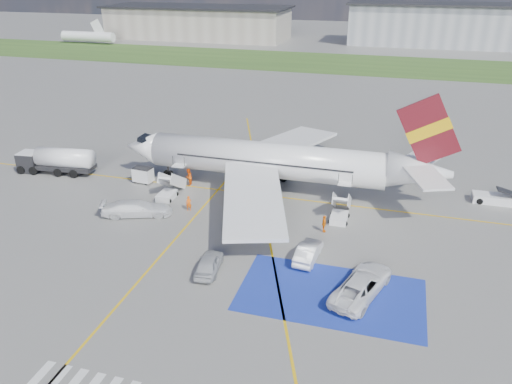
{
  "coord_description": "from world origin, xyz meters",
  "views": [
    {
      "loc": [
        13.19,
        -35.8,
        22.98
      ],
      "look_at": [
        1.37,
        5.22,
        3.5
      ],
      "focal_mm": 35.0,
      "sensor_mm": 36.0,
      "label": 1
    }
  ],
  "objects_px": {
    "gpu_cart": "(143,176)",
    "van_white_b": "(136,206)",
    "fuel_tanker": "(57,162)",
    "belt_loader": "(499,199)",
    "car_silver_b": "(308,251)",
    "airliner": "(279,161)",
    "car_silver_a": "(209,263)",
    "van_white_a": "(362,281)"
  },
  "relations": [
    {
      "from": "airliner",
      "to": "van_white_b",
      "type": "height_order",
      "value": "airliner"
    },
    {
      "from": "belt_loader",
      "to": "van_white_a",
      "type": "xyz_separation_m",
      "value": [
        -12.54,
        -20.17,
        0.64
      ]
    },
    {
      "from": "fuel_tanker",
      "to": "car_silver_a",
      "type": "relative_size",
      "value": 2.19
    },
    {
      "from": "belt_loader",
      "to": "car_silver_b",
      "type": "distance_m",
      "value": 23.95
    },
    {
      "from": "van_white_b",
      "to": "car_silver_a",
      "type": "bearing_deg",
      "value": -144.49
    },
    {
      "from": "airliner",
      "to": "gpu_cart",
      "type": "bearing_deg",
      "value": -171.25
    },
    {
      "from": "car_silver_a",
      "to": "car_silver_b",
      "type": "height_order",
      "value": "car_silver_b"
    },
    {
      "from": "airliner",
      "to": "car_silver_a",
      "type": "relative_size",
      "value": 8.47
    },
    {
      "from": "van_white_a",
      "to": "van_white_b",
      "type": "xyz_separation_m",
      "value": [
        -22.89,
        7.03,
        -0.04
      ]
    },
    {
      "from": "car_silver_a",
      "to": "car_silver_b",
      "type": "distance_m",
      "value": 8.53
    },
    {
      "from": "airliner",
      "to": "van_white_a",
      "type": "relative_size",
      "value": 6.49
    },
    {
      "from": "car_silver_b",
      "to": "fuel_tanker",
      "type": "bearing_deg",
      "value": -13.4
    },
    {
      "from": "gpu_cart",
      "to": "car_silver_a",
      "type": "relative_size",
      "value": 0.53
    },
    {
      "from": "fuel_tanker",
      "to": "van_white_a",
      "type": "height_order",
      "value": "fuel_tanker"
    },
    {
      "from": "airliner",
      "to": "car_silver_b",
      "type": "distance_m",
      "value": 14.95
    },
    {
      "from": "airliner",
      "to": "van_white_b",
      "type": "distance_m",
      "value": 16.04
    },
    {
      "from": "car_silver_a",
      "to": "car_silver_b",
      "type": "relative_size",
      "value": 0.95
    },
    {
      "from": "airliner",
      "to": "van_white_a",
      "type": "height_order",
      "value": "airliner"
    },
    {
      "from": "van_white_a",
      "to": "van_white_b",
      "type": "bearing_deg",
      "value": 1.2
    },
    {
      "from": "car_silver_b",
      "to": "van_white_a",
      "type": "height_order",
      "value": "van_white_a"
    },
    {
      "from": "car_silver_b",
      "to": "van_white_b",
      "type": "height_order",
      "value": "van_white_b"
    },
    {
      "from": "fuel_tanker",
      "to": "car_silver_a",
      "type": "xyz_separation_m",
      "value": [
        25.26,
        -14.97,
        -0.59
      ]
    },
    {
      "from": "gpu_cart",
      "to": "car_silver_b",
      "type": "distance_m",
      "value": 24.13
    },
    {
      "from": "van_white_a",
      "to": "gpu_cart",
      "type": "bearing_deg",
      "value": -11.11
    },
    {
      "from": "car_silver_b",
      "to": "van_white_b",
      "type": "distance_m",
      "value": 18.39
    },
    {
      "from": "fuel_tanker",
      "to": "belt_loader",
      "type": "relative_size",
      "value": 1.67
    },
    {
      "from": "fuel_tanker",
      "to": "van_white_b",
      "type": "distance_m",
      "value": 16.5
    },
    {
      "from": "van_white_b",
      "to": "gpu_cart",
      "type": "bearing_deg",
      "value": 4.01
    },
    {
      "from": "car_silver_a",
      "to": "van_white_a",
      "type": "bearing_deg",
      "value": 175.0
    },
    {
      "from": "fuel_tanker",
      "to": "van_white_a",
      "type": "relative_size",
      "value": 1.67
    },
    {
      "from": "gpu_cart",
      "to": "van_white_b",
      "type": "xyz_separation_m",
      "value": [
        3.35,
        -7.74,
        0.2
      ]
    },
    {
      "from": "van_white_b",
      "to": "van_white_a",
      "type": "bearing_deg",
      "value": -126.46
    },
    {
      "from": "van_white_a",
      "to": "van_white_b",
      "type": "distance_m",
      "value": 23.95
    },
    {
      "from": "car_silver_a",
      "to": "car_silver_b",
      "type": "xyz_separation_m",
      "value": [
        7.49,
        4.08,
        0.01
      ]
    },
    {
      "from": "gpu_cart",
      "to": "car_silver_a",
      "type": "distance_m",
      "value": 20.61
    },
    {
      "from": "car_silver_a",
      "to": "van_white_b",
      "type": "height_order",
      "value": "van_white_b"
    },
    {
      "from": "fuel_tanker",
      "to": "van_white_a",
      "type": "bearing_deg",
      "value": -26.94
    },
    {
      "from": "belt_loader",
      "to": "van_white_a",
      "type": "height_order",
      "value": "van_white_a"
    },
    {
      "from": "fuel_tanker",
      "to": "van_white_b",
      "type": "relative_size",
      "value": 1.82
    },
    {
      "from": "fuel_tanker",
      "to": "van_white_a",
      "type": "distance_m",
      "value": 40.3
    },
    {
      "from": "airliner",
      "to": "van_white_a",
      "type": "bearing_deg",
      "value": -58.07
    },
    {
      "from": "car_silver_a",
      "to": "van_white_b",
      "type": "relative_size",
      "value": 0.83
    }
  ]
}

